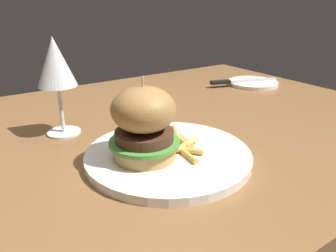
% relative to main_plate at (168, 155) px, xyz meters
% --- Properties ---
extents(dining_table, '(1.17, 0.80, 0.74)m').
position_rel_main_plate_xyz_m(dining_table, '(0.04, 0.14, -0.11)').
color(dining_table, brown).
rests_on(dining_table, ground).
extents(main_plate, '(0.27, 0.27, 0.01)m').
position_rel_main_plate_xyz_m(main_plate, '(0.00, 0.00, 0.00)').
color(main_plate, white).
rests_on(main_plate, dining_table).
extents(burger_sandwich, '(0.11, 0.11, 0.13)m').
position_rel_main_plate_xyz_m(burger_sandwich, '(-0.04, 0.01, 0.06)').
color(burger_sandwich, tan).
rests_on(burger_sandwich, main_plate).
extents(fries_pile, '(0.06, 0.13, 0.01)m').
position_rel_main_plate_xyz_m(fries_pile, '(0.03, -0.00, 0.01)').
color(fries_pile, gold).
rests_on(fries_pile, main_plate).
extents(wine_glass, '(0.07, 0.07, 0.18)m').
position_rel_main_plate_xyz_m(wine_glass, '(-0.11, 0.20, 0.13)').
color(wine_glass, silver).
rests_on(wine_glass, dining_table).
extents(bread_plate, '(0.15, 0.15, 0.01)m').
position_rel_main_plate_xyz_m(bread_plate, '(0.48, 0.26, -0.00)').
color(bread_plate, white).
rests_on(bread_plate, dining_table).
extents(table_knife, '(0.21, 0.08, 0.01)m').
position_rel_main_plate_xyz_m(table_knife, '(0.44, 0.28, 0.01)').
color(table_knife, silver).
rests_on(table_knife, bread_plate).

